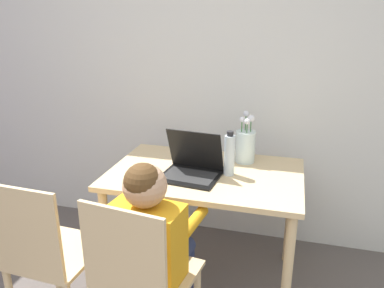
{
  "coord_description": "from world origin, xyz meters",
  "views": [
    {
      "loc": [
        0.72,
        -0.3,
        1.57
      ],
      "look_at": [
        0.21,
        1.58,
        0.9
      ],
      "focal_mm": 35.0,
      "sensor_mm": 36.0,
      "label": 1
    }
  ],
  "objects_px": {
    "chair_spare": "(48,256)",
    "flower_vase": "(245,145)",
    "person_seated": "(153,233)",
    "water_bottle": "(229,155)",
    "chair_occupied": "(141,282)",
    "laptop": "(192,166)"
  },
  "relations": [
    {
      "from": "chair_occupied",
      "to": "flower_vase",
      "type": "bearing_deg",
      "value": -102.02
    },
    {
      "from": "chair_occupied",
      "to": "person_seated",
      "type": "height_order",
      "value": "person_seated"
    },
    {
      "from": "person_seated",
      "to": "chair_spare",
      "type": "bearing_deg",
      "value": 14.59
    },
    {
      "from": "chair_occupied",
      "to": "laptop",
      "type": "bearing_deg",
      "value": -88.25
    },
    {
      "from": "chair_occupied",
      "to": "flower_vase",
      "type": "relative_size",
      "value": 2.83
    },
    {
      "from": "chair_occupied",
      "to": "flower_vase",
      "type": "xyz_separation_m",
      "value": [
        0.32,
        0.9,
        0.37
      ]
    },
    {
      "from": "chair_occupied",
      "to": "chair_spare",
      "type": "bearing_deg",
      "value": 1.67
    },
    {
      "from": "laptop",
      "to": "flower_vase",
      "type": "bearing_deg",
      "value": 53.89
    },
    {
      "from": "chair_spare",
      "to": "water_bottle",
      "type": "height_order",
      "value": "water_bottle"
    },
    {
      "from": "person_seated",
      "to": "flower_vase",
      "type": "height_order",
      "value": "flower_vase"
    },
    {
      "from": "person_seated",
      "to": "laptop",
      "type": "relative_size",
      "value": 2.92
    },
    {
      "from": "chair_occupied",
      "to": "person_seated",
      "type": "bearing_deg",
      "value": -90.0
    },
    {
      "from": "flower_vase",
      "to": "water_bottle",
      "type": "height_order",
      "value": "flower_vase"
    },
    {
      "from": "chair_spare",
      "to": "chair_occupied",
      "type": "bearing_deg",
      "value": 176.77
    },
    {
      "from": "chair_occupied",
      "to": "laptop",
      "type": "relative_size",
      "value": 2.58
    },
    {
      "from": "person_seated",
      "to": "water_bottle",
      "type": "height_order",
      "value": "person_seated"
    },
    {
      "from": "person_seated",
      "to": "chair_occupied",
      "type": "bearing_deg",
      "value": 90.0
    },
    {
      "from": "person_seated",
      "to": "water_bottle",
      "type": "distance_m",
      "value": 0.64
    },
    {
      "from": "chair_spare",
      "to": "flower_vase",
      "type": "bearing_deg",
      "value": -131.77
    },
    {
      "from": "person_seated",
      "to": "water_bottle",
      "type": "relative_size",
      "value": 3.94
    },
    {
      "from": "chair_occupied",
      "to": "water_bottle",
      "type": "bearing_deg",
      "value": -103.45
    },
    {
      "from": "flower_vase",
      "to": "chair_spare",
      "type": "bearing_deg",
      "value": -134.59
    }
  ]
}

